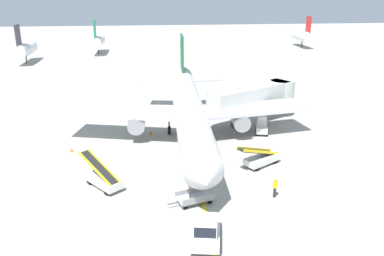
{
  "coord_description": "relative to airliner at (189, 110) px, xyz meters",
  "views": [
    {
      "loc": [
        -2.32,
        -30.48,
        16.45
      ],
      "look_at": [
        1.86,
        7.86,
        2.5
      ],
      "focal_mm": 36.83,
      "sensor_mm": 36.0,
      "label": 1
    }
  ],
  "objects": [
    {
      "name": "jet_bridge",
      "position": [
        9.3,
        4.8,
        0.12
      ],
      "size": [
        12.39,
        8.55,
        4.85
      ],
      "color": "beige",
      "rests_on": "ground"
    },
    {
      "name": "distant_aircraft_far_left",
      "position": [
        -31.86,
        50.53,
        -0.2
      ],
      "size": [
        3.0,
        10.1,
        8.8
      ],
      "color": "silver",
      "rests_on": "ground"
    },
    {
      "name": "safety_cone_nose_right",
      "position": [
        -4.35,
        1.59,
        -3.2
      ],
      "size": [
        0.36,
        0.36,
        0.44
      ],
      "primitive_type": "cone",
      "color": "orange",
      "rests_on": "ground"
    },
    {
      "name": "ground_plane",
      "position": [
        -1.88,
        -11.41,
        -3.42
      ],
      "size": [
        300.0,
        300.0,
        0.0
      ],
      "primitive_type": "plane",
      "color": "#9E9B93"
    },
    {
      "name": "safety_cone_wingtip_left",
      "position": [
        -12.68,
        -2.59,
        -3.2
      ],
      "size": [
        0.36,
        0.36,
        0.44
      ],
      "primitive_type": "cone",
      "color": "orange",
      "rests_on": "ground"
    },
    {
      "name": "baggage_tug_near_wing",
      "position": [
        8.72,
        0.71,
        -2.49
      ],
      "size": [
        1.82,
        2.63,
        2.1
      ],
      "color": "silver",
      "rests_on": "ground"
    },
    {
      "name": "baggage_cart_loaded",
      "position": [
        -0.99,
        -14.35,
        -2.95
      ],
      "size": [
        3.82,
        2.34,
        0.94
      ],
      "color": "#A5A5A8",
      "rests_on": "ground"
    },
    {
      "name": "distant_aircraft_mid_right",
      "position": [
        39.2,
        67.33,
        -0.2
      ],
      "size": [
        3.0,
        10.1,
        8.8
      ],
      "color": "silver",
      "rests_on": "ground"
    },
    {
      "name": "taxi_line_yellow",
      "position": [
        -0.02,
        -6.41,
        -3.41
      ],
      "size": [
        2.79,
        79.97,
        0.01
      ],
      "primitive_type": "cube",
      "rotation": [
        0.0,
        0.0,
        -0.03
      ],
      "color": "yellow",
      "rests_on": "ground"
    },
    {
      "name": "safety_cone_nose_left",
      "position": [
        1.79,
        -5.34,
        -3.2
      ],
      "size": [
        0.36,
        0.36,
        0.44
      ],
      "primitive_type": "cone",
      "color": "orange",
      "rests_on": "ground"
    },
    {
      "name": "ground_crew_marshaller",
      "position": [
        5.69,
        -14.1,
        -2.51
      ],
      "size": [
        0.36,
        0.24,
        1.7
      ],
      "color": "#26262D",
      "rests_on": "ground"
    },
    {
      "name": "belt_loader_forward_hold",
      "position": [
        6.25,
        -7.98,
        -2.64
      ],
      "size": [
        4.89,
        3.73,
        2.59
      ],
      "color": "silver",
      "rests_on": "ground"
    },
    {
      "name": "distant_aircraft_mid_left",
      "position": [
        -17.17,
        62.01,
        -0.2
      ],
      "size": [
        3.0,
        10.1,
        8.8
      ],
      "color": "silver",
      "rests_on": "ground"
    },
    {
      "name": "airliner",
      "position": [
        0.0,
        0.0,
        0.0
      ],
      "size": [
        28.6,
        35.28,
        10.1
      ],
      "color": "silver",
      "rests_on": "ground"
    },
    {
      "name": "pushback_tug",
      "position": [
        -0.86,
        -19.65,
        -2.42
      ],
      "size": [
        2.5,
        3.88,
        2.2
      ],
      "color": "silver",
      "rests_on": "ground"
    },
    {
      "name": "belt_loader_aft_hold",
      "position": [
        -8.56,
        -10.72,
        -2.64
      ],
      "size": [
        4.11,
        4.68,
        2.59
      ],
      "color": "silver",
      "rests_on": "ground"
    }
  ]
}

